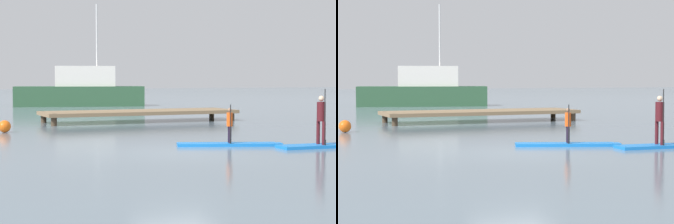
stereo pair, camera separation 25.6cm
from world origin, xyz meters
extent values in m
plane|color=slate|center=(0.00, 0.00, 0.00)|extent=(240.00, 240.00, 0.00)
cube|color=blue|center=(2.27, 0.98, 0.05)|extent=(3.36, 1.75, 0.10)
cube|color=blue|center=(3.88, 0.39, 0.05)|extent=(0.38, 0.50, 0.09)
cylinder|color=black|center=(2.39, 1.06, 0.38)|extent=(0.08, 0.08, 0.56)
cylinder|color=black|center=(2.30, 0.84, 0.38)|extent=(0.08, 0.08, 0.56)
cylinder|color=#E54C14|center=(2.35, 0.95, 0.89)|extent=(0.26, 0.26, 0.46)
sphere|color=#8C664C|center=(2.35, 0.95, 1.20)|extent=(0.13, 0.13, 0.13)
cylinder|color=black|center=(2.29, 0.79, 0.75)|extent=(0.03, 0.03, 1.29)
cube|color=black|center=(2.29, 0.79, 0.19)|extent=(0.08, 0.14, 0.18)
cube|color=blue|center=(5.12, -0.66, 0.05)|extent=(3.50, 1.05, 0.10)
cylinder|color=#4C1419|center=(4.87, -0.47, 0.48)|extent=(0.12, 0.12, 0.76)
cylinder|color=#4C1419|center=(4.85, -0.80, 0.48)|extent=(0.12, 0.12, 0.76)
cylinder|color=#4C1419|center=(4.86, -0.64, 1.18)|extent=(0.30, 0.30, 0.63)
sphere|color=beige|center=(4.86, -0.64, 1.60)|extent=(0.18, 0.18, 0.18)
cylinder|color=black|center=(4.85, -0.85, 1.01)|extent=(0.03, 0.03, 1.82)
cube|color=black|center=(4.85, -0.85, 0.19)|extent=(0.04, 0.14, 0.18)
cube|color=#2D5638|center=(5.64, 32.56, 0.81)|extent=(10.79, 5.32, 1.63)
cube|color=white|center=(6.09, 32.44, 2.45)|extent=(5.23, 3.40, 1.65)
cylinder|color=silver|center=(7.02, 32.20, 5.81)|extent=(0.12, 0.12, 5.06)
cube|color=#846B4C|center=(3.70, 13.17, 0.50)|extent=(10.20, 2.97, 0.18)
cylinder|color=#473828|center=(-1.10, 11.99, 0.29)|extent=(0.28, 0.28, 0.59)
cylinder|color=#473828|center=(-1.10, 14.36, 0.29)|extent=(0.28, 0.28, 0.59)
cylinder|color=#473828|center=(8.50, 11.99, 0.29)|extent=(0.28, 0.28, 0.59)
cylinder|color=#473828|center=(8.50, 14.36, 0.29)|extent=(0.28, 0.28, 0.59)
sphere|color=orange|center=(-3.81, 9.18, 0.26)|extent=(0.52, 0.52, 0.52)
camera|label=1|loc=(-7.67, -17.37, 2.24)|focal=66.80mm
camera|label=2|loc=(-7.43, -17.47, 2.24)|focal=66.80mm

